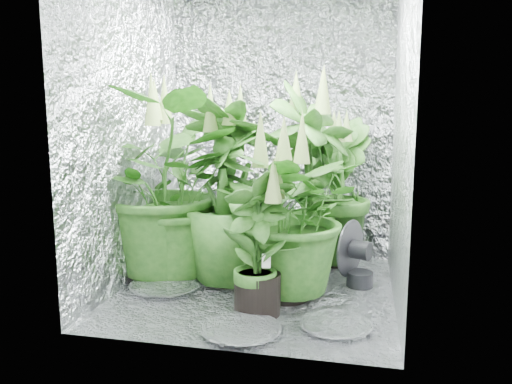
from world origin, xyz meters
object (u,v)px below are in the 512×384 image
object	(u,v)px
plant_a	(169,184)
plant_b	(308,178)
plant_e	(285,213)
plant_f	(257,245)
circulation_fan	(355,258)
plant_d	(229,193)
plant_c	(335,192)

from	to	relation	value
plant_a	plant_b	bearing A→B (deg)	20.86
plant_e	plant_f	distance (m)	0.31
plant_e	circulation_fan	world-z (taller)	plant_e
plant_a	plant_f	bearing A→B (deg)	-34.65
circulation_fan	plant_d	bearing A→B (deg)	-148.85
plant_e	plant_f	bearing A→B (deg)	-111.25
circulation_fan	plant_e	bearing A→B (deg)	-119.98
plant_e	plant_b	bearing A→B (deg)	82.13
plant_c	plant_f	world-z (taller)	plant_c
plant_e	plant_f	size ratio (longest dim) A/B	1.26
plant_f	circulation_fan	bearing A→B (deg)	48.06
plant_f	plant_a	bearing A→B (deg)	145.35
plant_a	plant_e	xyz separation A→B (m)	(0.77, -0.20, -0.11)
plant_a	plant_d	world-z (taller)	plant_a
plant_c	plant_d	size ratio (longest dim) A/B	0.90
plant_c	plant_f	xyz separation A→B (m)	(-0.34, -0.99, -0.13)
plant_c	circulation_fan	xyz separation A→B (m)	(0.16, -0.44, -0.33)
plant_b	plant_e	size ratio (longest dim) A/B	1.27
plant_a	plant_f	world-z (taller)	plant_a
plant_d	plant_f	xyz separation A→B (m)	(0.28, -0.45, -0.19)
plant_a	plant_e	world-z (taller)	plant_a
plant_f	circulation_fan	size ratio (longest dim) A/B	2.05
plant_a	circulation_fan	distance (m)	1.25
plant_b	plant_f	bearing A→B (deg)	-102.52
plant_d	plant_f	distance (m)	0.56
plant_d	circulation_fan	size ratio (longest dim) A/B	2.99
plant_f	plant_b	bearing A→B (deg)	77.48
plant_b	plant_d	xyz separation A→B (m)	(-0.45, -0.33, -0.06)
plant_b	plant_d	size ratio (longest dim) A/B	1.10
plant_a	plant_c	bearing A→B (deg)	27.69
plant_e	plant_f	world-z (taller)	plant_e
plant_a	plant_c	distance (m)	1.15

